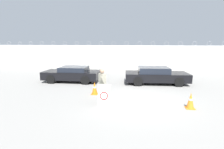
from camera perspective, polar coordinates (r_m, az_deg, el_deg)
ground_plane at (r=9.47m, az=9.28°, el=-8.41°), size 90.00×90.00×0.00m
perimeter_wall at (r=20.18m, az=8.86°, el=5.62°), size 36.00×0.30×3.10m
barricade_sign at (r=8.61m, az=-2.51°, el=-6.65°), size 0.64×0.73×1.03m
security_guard at (r=9.14m, az=-3.20°, el=-2.85°), size 0.48×0.65×1.69m
traffic_cone_near at (r=10.40m, az=-5.70°, el=-4.46°), size 0.40×0.40×0.74m
traffic_cone_mid at (r=8.97m, az=24.27°, el=-7.80°), size 0.40×0.40×0.76m
parked_car_front_coupe at (r=13.92m, az=-12.87°, el=0.22°), size 4.29×2.01×1.18m
parked_car_rear_sedan at (r=13.32m, az=14.06°, el=-0.22°), size 4.67×2.21×1.24m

